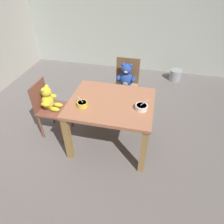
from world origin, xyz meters
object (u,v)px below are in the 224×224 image
(dining_table, at_px, (111,109))
(teddy_chair_far_center, at_px, (126,82))
(teddy_chair_near_left, at_px, (49,103))
(porridge_bowl_yellow_near_left, at_px, (82,104))
(metal_pail, at_px, (175,75))
(porridge_bowl_white_near_right, at_px, (141,107))

(dining_table, bearing_deg, teddy_chair_far_center, 85.88)
(teddy_chair_near_left, distance_m, porridge_bowl_yellow_near_left, 0.67)
(teddy_chair_far_center, bearing_deg, teddy_chair_near_left, -51.19)
(teddy_chair_near_left, relative_size, metal_pail, 3.37)
(dining_table, bearing_deg, metal_pail, 66.00)
(teddy_chair_far_center, distance_m, metal_pail, 1.68)
(metal_pail, bearing_deg, porridge_bowl_white_near_right, -104.40)
(metal_pail, bearing_deg, porridge_bowl_yellow_near_left, -118.82)
(dining_table, height_order, porridge_bowl_yellow_near_left, porridge_bowl_yellow_near_left)
(teddy_chair_far_center, distance_m, porridge_bowl_yellow_near_left, 1.07)
(metal_pail, bearing_deg, dining_table, -114.00)
(porridge_bowl_white_near_right, height_order, metal_pail, porridge_bowl_white_near_right)
(dining_table, bearing_deg, porridge_bowl_white_near_right, -10.67)
(porridge_bowl_white_near_right, xyz_separation_m, metal_pail, (0.57, 2.22, -0.65))
(porridge_bowl_white_near_right, bearing_deg, dining_table, 169.33)
(teddy_chair_far_center, xyz_separation_m, porridge_bowl_white_near_right, (0.33, -0.89, 0.19))
(teddy_chair_near_left, xyz_separation_m, teddy_chair_far_center, (0.97, 0.77, 0.04))
(porridge_bowl_yellow_near_left, xyz_separation_m, metal_pail, (1.28, 2.32, -0.65))
(teddy_chair_near_left, height_order, porridge_bowl_white_near_right, porridge_bowl_white_near_right)
(teddy_chair_far_center, bearing_deg, porridge_bowl_white_near_right, 20.70)
(porridge_bowl_yellow_near_left, bearing_deg, teddy_chair_near_left, 160.17)
(teddy_chair_near_left, distance_m, porridge_bowl_white_near_right, 1.32)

